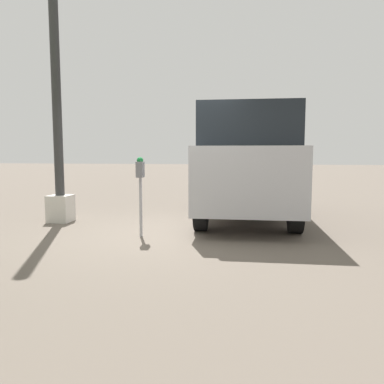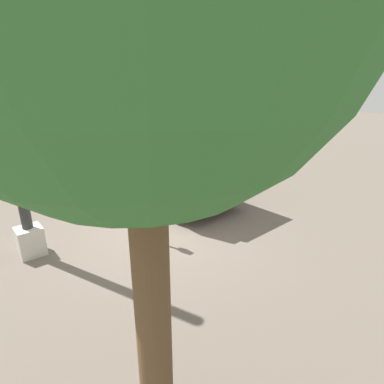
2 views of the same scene
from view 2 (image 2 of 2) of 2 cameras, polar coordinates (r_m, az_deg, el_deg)
ground_plane at (r=6.66m, az=-5.51°, el=-7.58°), size 80.00×80.00×0.00m
parking_meter_near at (r=5.87m, az=-7.66°, el=-0.90°), size 0.21×0.12×1.34m
lamp_post at (r=5.94m, az=-30.92°, el=6.29°), size 0.44×0.44×5.48m
parked_van at (r=8.36m, az=-5.07°, el=6.91°), size 4.51×1.98×2.28m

